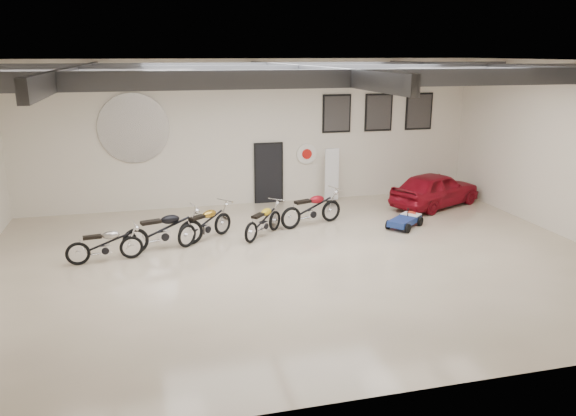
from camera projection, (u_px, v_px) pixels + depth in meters
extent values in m
cube|color=beige|center=(299.00, 261.00, 14.47)|extent=(16.00, 12.00, 0.01)
cube|color=slate|center=(301.00, 61.00, 13.13)|extent=(16.00, 12.00, 0.01)
cube|color=beige|center=(254.00, 133.00, 19.40)|extent=(16.00, 0.02, 5.00)
cube|color=beige|center=(575.00, 152.00, 15.70)|extent=(0.02, 12.00, 5.00)
cube|color=black|center=(269.00, 174.00, 19.86)|extent=(0.92, 0.08, 2.10)
imported|color=maroon|center=(435.00, 189.00, 19.46)|extent=(2.82, 3.89, 1.23)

